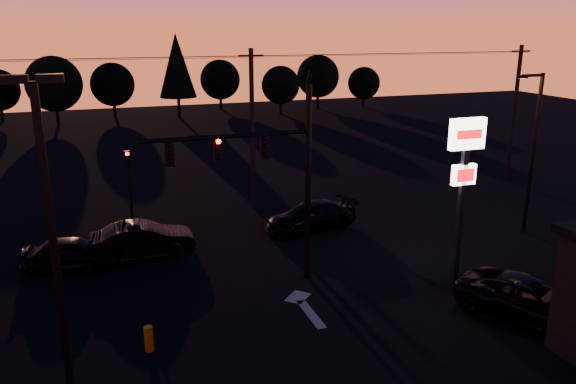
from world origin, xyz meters
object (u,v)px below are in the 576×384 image
object	(u,v)px
pylon_sign	(464,167)
car_right	(311,216)
traffic_signal_mast	(270,166)
car_mid	(143,239)
car_left	(73,253)
parking_lot_light	(53,245)
secondary_signal	(129,180)
streetlight	(532,147)
bollard	(149,339)
suv_parked	(532,300)

from	to	relation	value
pylon_sign	car_right	distance (m)	9.48
car_right	pylon_sign	bearing A→B (deg)	12.58
traffic_signal_mast	car_mid	world-z (taller)	traffic_signal_mast
car_left	car_mid	distance (m)	3.08
traffic_signal_mast	parking_lot_light	xyz separation A→B (m)	(-7.40, -6.99, 0.33)
secondary_signal	car_right	world-z (taller)	secondary_signal
parking_lot_light	car_mid	distance (m)	12.86
parking_lot_light	secondary_signal	bearing A→B (deg)	80.21
parking_lot_light	car_right	size ratio (longest dim) A/B	1.87
secondary_signal	parking_lot_light	bearing A→B (deg)	-99.79
streetlight	bollard	world-z (taller)	streetlight
parking_lot_light	car_mid	size ratio (longest dim) A/B	1.97
secondary_signal	streetlight	size ratio (longest dim) A/B	0.54
traffic_signal_mast	pylon_sign	size ratio (longest dim) A/B	1.26
traffic_signal_mast	car_right	xyz separation A→B (m)	(3.87, 5.36, -4.23)
bollard	car_left	bearing A→B (deg)	107.43
suv_parked	pylon_sign	bearing A→B (deg)	76.86
traffic_signal_mast	bollard	xyz separation A→B (m)	(-5.24, -3.52, -4.50)
car_right	suv_parked	size ratio (longest dim) A/B	0.93
traffic_signal_mast	car_left	xyz separation A→B (m)	(-7.67, 4.23, -4.24)
traffic_signal_mast	car_mid	size ratio (longest dim) A/B	1.85
secondary_signal	car_left	distance (m)	4.79
parking_lot_light	car_right	bearing A→B (deg)	47.62
secondary_signal	suv_parked	xyz separation A→B (m)	(12.84, -13.39, -2.13)
secondary_signal	bollard	distance (m)	11.28
parking_lot_light	bollard	size ratio (longest dim) A/B	10.59
secondary_signal	car_mid	xyz separation A→B (m)	(0.26, -2.76, -2.10)
bollard	suv_parked	world-z (taller)	suv_parked
secondary_signal	bollard	size ratio (longest dim) A/B	5.04
secondary_signal	pylon_sign	distance (m)	15.75
traffic_signal_mast	suv_parked	size ratio (longest dim) A/B	1.63
secondary_signal	car_mid	world-z (taller)	secondary_signal
traffic_signal_mast	car_right	world-z (taller)	traffic_signal_mast
parking_lot_light	pylon_sign	bearing A→B (deg)	17.23
bollard	car_right	distance (m)	12.73
pylon_sign	car_mid	size ratio (longest dim) A/B	1.47
parking_lot_light	suv_parked	size ratio (longest dim) A/B	1.74
bollard	car_left	distance (m)	8.13
parking_lot_light	pylon_sign	size ratio (longest dim) A/B	1.34
parking_lot_light	suv_parked	bearing A→B (deg)	4.07
car_mid	car_left	bearing A→B (deg)	99.25
parking_lot_light	car_right	xyz separation A→B (m)	(11.27, 12.35, -4.56)
streetlight	secondary_signal	bearing A→B (deg)	162.44
secondary_signal	bollard	world-z (taller)	secondary_signal
streetlight	car_right	world-z (taller)	streetlight
streetlight	suv_parked	bearing A→B (deg)	-129.31
bollard	streetlight	bearing A→B (deg)	14.65
parking_lot_light	traffic_signal_mast	bearing A→B (deg)	43.37
traffic_signal_mast	pylon_sign	distance (m)	7.52
bollard	pylon_sign	bearing A→B (deg)	4.76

